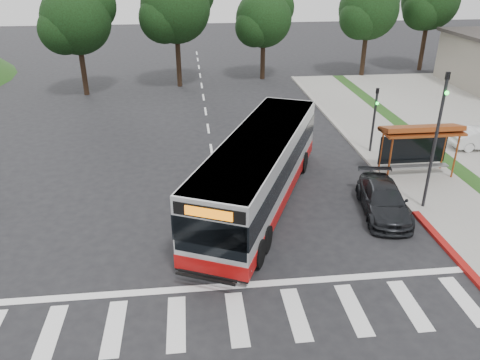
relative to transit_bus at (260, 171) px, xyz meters
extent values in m
plane|color=black|center=(-1.93, -2.94, -1.70)|extent=(140.00, 140.00, 0.00)
cube|color=gray|center=(9.07, 5.06, -1.64)|extent=(4.00, 40.00, 0.12)
cube|color=#9E9991|center=(7.07, 5.06, -1.62)|extent=(0.30, 40.00, 0.15)
cube|color=maroon|center=(7.07, -4.94, -1.62)|extent=(0.32, 6.00, 0.15)
cube|color=silver|center=(-1.93, -7.94, -1.69)|extent=(18.00, 2.60, 0.01)
cylinder|color=#8F3E17|center=(7.07, 1.46, -0.43)|extent=(0.10, 0.10, 2.30)
cylinder|color=#8F3E17|center=(10.67, 1.46, -0.43)|extent=(0.10, 0.10, 2.30)
cylinder|color=#8F3E17|center=(7.07, 2.66, -0.43)|extent=(0.10, 0.10, 2.30)
cylinder|color=#8F3E17|center=(10.67, 2.66, -0.43)|extent=(0.10, 0.10, 2.30)
cube|color=#8F3E17|center=(8.87, 2.06, 0.87)|extent=(4.20, 1.60, 0.12)
cube|color=#8F3E17|center=(8.87, 2.11, 1.02)|extent=(4.20, 1.32, 0.51)
cube|color=black|center=(8.87, 2.66, -0.38)|extent=(3.80, 0.06, 1.60)
cube|color=gray|center=(8.87, 2.06, -1.13)|extent=(3.60, 0.40, 0.08)
cylinder|color=black|center=(7.67, -1.44, 1.55)|extent=(0.14, 0.14, 6.50)
imported|color=black|center=(7.67, -1.44, 4.30)|extent=(0.16, 0.20, 1.00)
sphere|color=#19E533|center=(7.67, -1.62, 3.95)|extent=(0.18, 0.18, 0.18)
cylinder|color=black|center=(7.67, 5.56, 0.30)|extent=(0.14, 0.14, 4.00)
imported|color=black|center=(7.67, 5.56, 1.80)|extent=(0.16, 0.20, 1.00)
sphere|color=#19E533|center=(7.67, 5.38, 1.45)|extent=(0.18, 0.18, 0.18)
cylinder|color=black|center=(14.07, 25.06, 0.60)|extent=(0.44, 0.44, 4.40)
sphere|color=black|center=(14.07, 25.06, 4.60)|extent=(5.60, 5.60, 5.60)
sphere|color=black|center=(13.09, 24.36, 3.90)|extent=(3.92, 3.92, 3.92)
cylinder|color=black|center=(21.07, 27.06, 0.72)|extent=(0.44, 0.44, 4.84)
sphere|color=black|center=(21.07, 27.06, 5.12)|extent=(5.60, 5.60, 5.60)
sphere|color=black|center=(20.09, 26.36, 4.35)|extent=(3.92, 3.92, 3.92)
cylinder|color=black|center=(-3.93, 23.06, 0.72)|extent=(0.44, 0.44, 4.84)
sphere|color=black|center=(-3.93, 23.06, 5.12)|extent=(6.00, 6.00, 6.00)
sphere|color=black|center=(-4.98, 22.31, 4.35)|extent=(4.20, 4.20, 4.20)
cylinder|color=black|center=(4.07, 25.06, 0.28)|extent=(0.44, 0.44, 3.96)
sphere|color=black|center=(4.07, 25.06, 3.88)|extent=(5.20, 5.20, 5.20)
sphere|color=black|center=(5.11, 25.84, 4.78)|extent=(3.90, 3.90, 3.90)
sphere|color=black|center=(3.16, 24.41, 3.25)|extent=(3.64, 3.64, 3.64)
cylinder|color=black|center=(-11.93, 21.06, 0.50)|extent=(0.44, 0.44, 4.40)
sphere|color=black|center=(-11.93, 21.06, 4.50)|extent=(5.60, 5.60, 5.60)
sphere|color=black|center=(-10.81, 21.90, 5.50)|extent=(4.20, 4.20, 4.20)
sphere|color=black|center=(-12.91, 20.36, 3.80)|extent=(3.92, 3.92, 3.92)
imported|color=silver|center=(-1.53, -6.17, -0.73)|extent=(0.81, 0.66, 1.93)
imported|color=black|center=(5.56, -1.68, -1.01)|extent=(2.68, 5.01, 1.38)
camera|label=1|loc=(-3.16, -19.87, 9.19)|focal=35.00mm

